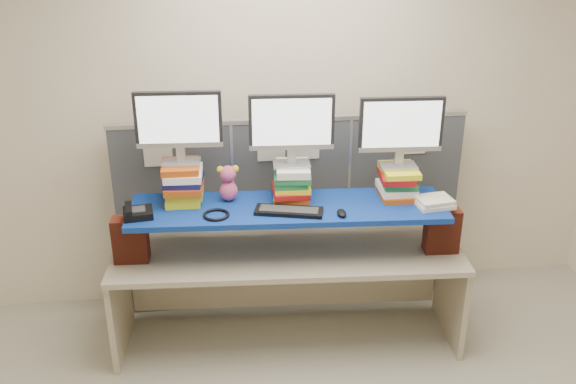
{
  "coord_description": "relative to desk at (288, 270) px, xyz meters",
  "views": [
    {
      "loc": [
        -0.61,
        -2.55,
        2.9
      ],
      "look_at": [
        -0.09,
        1.27,
        1.18
      ],
      "focal_mm": 40.0,
      "sensor_mm": 36.0,
      "label": 1
    }
  ],
  "objects": [
    {
      "name": "room",
      "position": [
        0.09,
        -1.27,
        0.82
      ],
      "size": [
        5.0,
        4.0,
        2.8
      ],
      "color": "#F6E8CB",
      "rests_on": "ground"
    },
    {
      "name": "cubicle_partition",
      "position": [
        0.09,
        0.51,
        0.19
      ],
      "size": [
        2.6,
        0.06,
        1.53
      ],
      "color": "#40444C",
      "rests_on": "ground"
    },
    {
      "name": "desk",
      "position": [
        0.0,
        0.0,
        0.0
      ],
      "size": [
        2.45,
        0.87,
        0.73
      ],
      "rotation": [
        0.0,
        0.0,
        -0.07
      ],
      "color": "#B7AA8C",
      "rests_on": "ground"
    },
    {
      "name": "brick_pier_left",
      "position": [
        -1.05,
        0.02,
        0.3
      ],
      "size": [
        0.24,
        0.14,
        0.31
      ],
      "primitive_type": "cube",
      "rotation": [
        0.0,
        0.0,
        -0.07
      ],
      "color": "maroon",
      "rests_on": "desk"
    },
    {
      "name": "brick_pier_right",
      "position": [
        1.04,
        -0.12,
        0.3
      ],
      "size": [
        0.24,
        0.14,
        0.31
      ],
      "primitive_type": "cube",
      "rotation": [
        0.0,
        0.0,
        -0.07
      ],
      "color": "maroon",
      "rests_on": "desk"
    },
    {
      "name": "blue_board",
      "position": [
        0.0,
        0.0,
        0.48
      ],
      "size": [
        2.13,
        0.67,
        0.04
      ],
      "primitive_type": "cube",
      "rotation": [
        0.0,
        0.0,
        -0.07
      ],
      "color": "navy",
      "rests_on": "brick_pier_left"
    },
    {
      "name": "book_stack_left",
      "position": [
        -0.68,
        0.17,
        0.63
      ],
      "size": [
        0.28,
        0.33,
        0.27
      ],
      "color": "yellow",
      "rests_on": "blue_board"
    },
    {
      "name": "book_stack_center",
      "position": [
        0.04,
        0.12,
        0.62
      ],
      "size": [
        0.28,
        0.32,
        0.24
      ],
      "color": "#B94A11",
      "rests_on": "blue_board"
    },
    {
      "name": "book_stack_right",
      "position": [
        0.76,
        0.06,
        0.6
      ],
      "size": [
        0.28,
        0.34,
        0.21
      ],
      "color": "#B94A11",
      "rests_on": "blue_board"
    },
    {
      "name": "monitor_left",
      "position": [
        -0.68,
        0.17,
        1.04
      ],
      "size": [
        0.56,
        0.17,
        0.48
      ],
      "rotation": [
        0.0,
        0.0,
        -0.07
      ],
      "color": "#9FA0A4",
      "rests_on": "book_stack_left"
    },
    {
      "name": "monitor_center",
      "position": [
        0.04,
        0.12,
        1.01
      ],
      "size": [
        0.56,
        0.17,
        0.48
      ],
      "rotation": [
        0.0,
        0.0,
        -0.07
      ],
      "color": "#9FA0A4",
      "rests_on": "book_stack_center"
    },
    {
      "name": "monitor_right",
      "position": [
        0.76,
        0.06,
        0.98
      ],
      "size": [
        0.56,
        0.17,
        0.48
      ],
      "rotation": [
        0.0,
        0.0,
        -0.07
      ],
      "color": "#9FA0A4",
      "rests_on": "book_stack_right"
    },
    {
      "name": "keyboard",
      "position": [
        -0.01,
        -0.11,
        0.51
      ],
      "size": [
        0.46,
        0.26,
        0.03
      ],
      "rotation": [
        0.0,
        0.0,
        -0.27
      ],
      "color": "black",
      "rests_on": "blue_board"
    },
    {
      "name": "mouse",
      "position": [
        0.32,
        -0.19,
        0.51
      ],
      "size": [
        0.07,
        0.11,
        0.03
      ],
      "primitive_type": "ellipsoid",
      "rotation": [
        0.0,
        0.0,
        0.06
      ],
      "color": "black",
      "rests_on": "blue_board"
    },
    {
      "name": "desk_phone",
      "position": [
        -0.98,
        -0.03,
        0.53
      ],
      "size": [
        0.2,
        0.19,
        0.08
      ],
      "rotation": [
        0.0,
        0.0,
        0.12
      ],
      "color": "black",
      "rests_on": "blue_board"
    },
    {
      "name": "headset",
      "position": [
        -0.48,
        -0.09,
        0.51
      ],
      "size": [
        0.2,
        0.2,
        0.02
      ],
      "primitive_type": "torus",
      "rotation": [
        0.0,
        0.0,
        -0.16
      ],
      "color": "black",
      "rests_on": "blue_board"
    },
    {
      "name": "plush_toy",
      "position": [
        -0.38,
        0.14,
        0.63
      ],
      "size": [
        0.15,
        0.11,
        0.25
      ],
      "rotation": [
        0.0,
        0.0,
        -0.33
      ],
      "color": "#CF4E80",
      "rests_on": "blue_board"
    },
    {
      "name": "binder_stack",
      "position": [
        0.96,
        -0.13,
        0.52
      ],
      "size": [
        0.26,
        0.22,
        0.06
      ],
      "rotation": [
        0.0,
        0.0,
        0.13
      ],
      "color": "white",
      "rests_on": "blue_board"
    }
  ]
}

